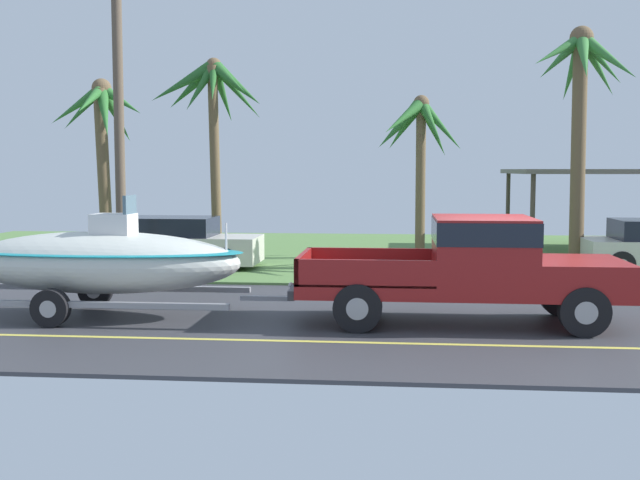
% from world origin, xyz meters
% --- Properties ---
extents(ground, '(36.00, 22.00, 0.11)m').
position_xyz_m(ground, '(0.00, 8.38, -0.01)').
color(ground, '#38383D').
extents(pickup_truck_towing, '(5.68, 2.07, 1.83)m').
position_xyz_m(pickup_truck_towing, '(-0.50, -0.12, 1.02)').
color(pickup_truck_towing, maroon).
rests_on(pickup_truck_towing, ground).
extents(boat_on_trailer, '(6.26, 2.20, 2.18)m').
position_xyz_m(boat_on_trailer, '(-7.20, -0.12, 1.00)').
color(boat_on_trailer, gray).
rests_on(boat_on_trailer, ground).
extents(parked_sedan_far, '(4.47, 1.83, 1.38)m').
position_xyz_m(parked_sedan_far, '(-7.83, 6.71, 0.67)').
color(parked_sedan_far, beige).
rests_on(parked_sedan_far, ground).
extents(carport_awning, '(7.60, 5.58, 2.65)m').
position_xyz_m(carport_awning, '(5.48, 11.84, 2.54)').
color(carport_awning, '#4C4238').
rests_on(carport_awning, ground).
extents(palm_tree_near_left, '(3.26, 2.96, 5.26)m').
position_xyz_m(palm_tree_near_left, '(-10.50, 8.65, 3.94)').
color(palm_tree_near_left, brown).
rests_on(palm_tree_near_left, ground).
extents(palm_tree_near_right, '(2.78, 3.03, 6.32)m').
position_xyz_m(palm_tree_near_right, '(2.80, 7.53, 4.66)').
color(palm_tree_near_right, brown).
rests_on(palm_tree_near_right, ground).
extents(palm_tree_far_left, '(3.43, 2.93, 5.88)m').
position_xyz_m(palm_tree_far_left, '(-7.36, 9.28, 4.73)').
color(palm_tree_far_left, brown).
rests_on(palm_tree_far_left, ground).
extents(palm_tree_far_right, '(2.67, 2.97, 4.79)m').
position_xyz_m(palm_tree_far_right, '(-1.37, 9.59, 3.63)').
color(palm_tree_far_right, brown).
rests_on(palm_tree_far_right, ground).
extents(utility_pole, '(0.24, 1.80, 7.49)m').
position_xyz_m(utility_pole, '(-8.52, 4.68, 3.90)').
color(utility_pole, brown).
rests_on(utility_pole, ground).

